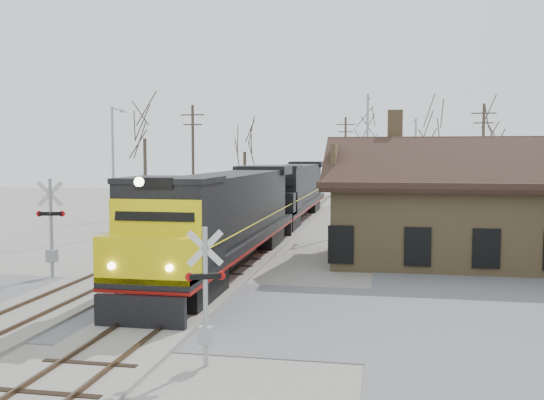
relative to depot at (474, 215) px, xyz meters
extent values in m
plane|color=#9E998F|center=(-11.99, -12.00, -2.41)|extent=(140.00, 140.00, 0.00)
cube|color=#5A5A5F|center=(-11.99, -12.00, -2.39)|extent=(60.00, 9.00, 0.03)
cube|color=#9E998F|center=(-11.99, 3.00, -2.35)|extent=(3.40, 90.00, 0.12)
cube|color=#473323|center=(-12.71, 3.00, -2.24)|extent=(0.08, 90.00, 0.14)
cube|color=#473323|center=(-11.27, 3.00, -2.24)|extent=(0.08, 90.00, 0.14)
cube|color=#9E998F|center=(-16.49, 3.00, -2.35)|extent=(3.40, 90.00, 0.12)
cube|color=#473323|center=(-17.21, 3.00, -2.24)|extent=(0.08, 90.00, 0.14)
cube|color=#473323|center=(-15.77, 3.00, -2.24)|extent=(0.08, 90.00, 0.14)
cube|color=#93774C|center=(0.01, 0.00, -0.41)|extent=(14.00, 8.00, 4.00)
cube|color=black|center=(0.01, 0.00, 1.69)|extent=(15.20, 9.20, 0.30)
cube|color=black|center=(0.01, -2.30, 2.69)|extent=(15.00, 4.71, 2.66)
cube|color=black|center=(0.01, 2.30, 2.69)|extent=(15.00, 4.71, 2.66)
cube|color=#93774C|center=(-3.99, 1.50, 4.39)|extent=(0.80, 0.80, 2.20)
cube|color=black|center=(-11.99, -10.85, -1.82)|extent=(2.66, 4.25, 1.06)
cube|color=black|center=(-11.99, 2.96, -1.82)|extent=(2.66, 4.25, 1.06)
cube|color=black|center=(-11.99, -3.94, -0.97)|extent=(3.19, 21.25, 0.37)
cube|color=maroon|center=(-11.99, -3.94, -1.21)|extent=(3.21, 21.25, 0.13)
cube|color=black|center=(-11.99, -2.62, 0.67)|extent=(2.76, 15.41, 2.98)
cube|color=black|center=(-11.99, -11.81, 0.67)|extent=(3.19, 2.98, 2.98)
cube|color=yellow|center=(-11.99, -13.61, -0.23)|extent=(3.19, 1.91, 1.49)
cube|color=black|center=(-11.99, -14.67, -1.82)|extent=(2.98, 0.25, 1.06)
cylinder|color=#FFF2CC|center=(-11.99, -14.59, 2.27)|extent=(0.30, 0.10, 0.30)
cube|color=black|center=(-11.99, 10.90, -1.82)|extent=(2.66, 4.25, 1.06)
cube|color=black|center=(-11.99, 24.72, -1.82)|extent=(2.66, 4.25, 1.06)
cube|color=black|center=(-11.99, 17.81, -0.97)|extent=(3.19, 21.25, 0.37)
cube|color=maroon|center=(-11.99, 17.81, -1.21)|extent=(3.21, 21.25, 0.13)
cube|color=black|center=(-11.99, 19.14, 0.67)|extent=(2.76, 15.41, 2.98)
cube|color=black|center=(-11.99, 9.95, 0.67)|extent=(3.19, 2.98, 2.98)
cube|color=black|center=(-11.99, 8.14, -0.23)|extent=(3.19, 1.91, 1.49)
cube|color=black|center=(-11.99, 7.08, -1.82)|extent=(2.98, 0.25, 1.06)
cylinder|color=#A5A8AD|center=(-9.06, -17.33, -0.58)|extent=(0.13, 0.13, 3.66)
cube|color=silver|center=(-9.06, -17.33, 0.71)|extent=(0.90, 0.40, 0.96)
cube|color=silver|center=(-9.06, -17.33, 0.71)|extent=(0.90, 0.40, 0.96)
cube|color=black|center=(-9.06, -17.33, -0.03)|extent=(0.82, 0.45, 0.14)
cylinder|color=#B20C0C|center=(-9.44, -17.49, -0.03)|extent=(0.23, 0.16, 0.22)
cylinder|color=#B20C0C|center=(-8.68, -17.17, -0.03)|extent=(0.23, 0.16, 0.22)
cube|color=#A5A8AD|center=(-9.06, -17.33, -1.58)|extent=(0.37, 0.27, 0.46)
cylinder|color=#A5A8AD|center=(-19.06, -7.72, -0.19)|extent=(0.16, 0.16, 4.44)
cube|color=silver|center=(-19.06, -7.72, 1.37)|extent=(1.15, 0.26, 1.16)
cube|color=silver|center=(-19.06, -7.72, 1.37)|extent=(1.15, 0.26, 1.16)
cube|color=black|center=(-19.06, -7.72, 0.48)|extent=(1.01, 0.34, 0.17)
cylinder|color=#B20C0C|center=(-18.57, -7.63, 0.48)|extent=(0.28, 0.13, 0.27)
cylinder|color=#B20C0C|center=(-19.55, -7.82, 0.48)|extent=(0.28, 0.13, 0.27)
cube|color=#A5A8AD|center=(-19.06, -7.72, -1.41)|extent=(0.44, 0.33, 0.55)
cylinder|color=#A5A8AD|center=(-22.17, 5.26, 1.90)|extent=(0.18, 0.18, 8.62)
cylinder|color=#A5A8AD|center=(-22.17, 6.16, 6.11)|extent=(0.12, 1.80, 0.12)
cube|color=#A5A8AD|center=(-22.17, 6.96, 6.01)|extent=(0.25, 0.50, 0.12)
cylinder|color=#A5A8AD|center=(-5.74, 11.72, 2.49)|extent=(0.18, 0.18, 9.79)
cylinder|color=#A5A8AD|center=(-5.74, 12.62, 7.28)|extent=(0.12, 1.80, 0.12)
cube|color=#A5A8AD|center=(-5.74, 13.42, 7.18)|extent=(0.25, 0.50, 0.12)
cylinder|color=#A5A8AD|center=(-1.82, 23.07, 1.93)|extent=(0.18, 0.18, 8.68)
cylinder|color=#A5A8AD|center=(-1.82, 23.97, 6.18)|extent=(0.12, 1.80, 0.12)
cube|color=#A5A8AD|center=(-1.82, 24.77, 6.08)|extent=(0.25, 0.50, 0.12)
cylinder|color=#382D23|center=(-20.09, 15.92, 2.36)|extent=(0.24, 0.24, 9.53)
cube|color=#382D23|center=(-20.09, 15.92, 6.33)|extent=(2.00, 0.10, 0.10)
cube|color=#382D23|center=(-20.09, 15.92, 5.53)|extent=(1.60, 0.10, 0.10)
cylinder|color=#382D23|center=(-8.71, 34.42, 2.35)|extent=(0.24, 0.24, 9.52)
cube|color=#382D23|center=(-8.71, 34.42, 6.32)|extent=(2.00, 0.10, 0.10)
cube|color=#382D23|center=(-8.71, 34.42, 5.52)|extent=(1.60, 0.10, 0.10)
cylinder|color=#382D23|center=(3.55, 20.70, 2.44)|extent=(0.24, 0.24, 9.69)
cube|color=#382D23|center=(3.55, 20.70, 6.48)|extent=(2.00, 0.10, 0.10)
cube|color=#382D23|center=(3.55, 20.70, 5.68)|extent=(1.60, 0.10, 0.10)
cylinder|color=#382D23|center=(-25.08, 17.85, 1.03)|extent=(0.32, 0.32, 6.87)
cylinder|color=#382D23|center=(-18.22, 26.76, 0.47)|extent=(0.32, 0.32, 5.74)
cylinder|color=#382D23|center=(-6.45, 37.50, 1.29)|extent=(0.32, 0.32, 7.39)
cylinder|color=#382D23|center=(0.11, 27.20, 1.05)|extent=(0.32, 0.32, 6.92)
cylinder|color=#382D23|center=(5.51, 27.07, 1.01)|extent=(0.32, 0.32, 6.83)
camera|label=1|loc=(-4.56, -32.19, 3.13)|focal=40.00mm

